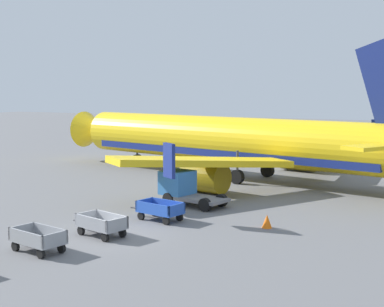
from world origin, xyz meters
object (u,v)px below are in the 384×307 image
at_px(baggage_cart_third_in_row, 101,224).
at_px(traffic_cone_near_plane, 267,221).
at_px(baggage_cart_fourth_in_row, 160,210).
at_px(service_truck_beside_carts, 183,187).
at_px(airplane, 238,141).
at_px(baggage_cart_second_in_row, 38,239).

bearing_deg(baggage_cart_third_in_row, traffic_cone_near_plane, 37.29).
bearing_deg(baggage_cart_third_in_row, baggage_cart_fourth_in_row, 76.93).
height_order(baggage_cart_third_in_row, service_truck_beside_carts, service_truck_beside_carts).
bearing_deg(airplane, baggage_cart_fourth_in_row, -84.27).
distance_m(service_truck_beside_carts, traffic_cone_near_plane, 7.70).
xyz_separation_m(baggage_cart_third_in_row, traffic_cone_near_plane, (6.89, 5.25, -0.24)).
height_order(airplane, baggage_cart_third_in_row, airplane).
bearing_deg(airplane, baggage_cart_second_in_row, -90.88).
xyz_separation_m(baggage_cart_second_in_row, baggage_cart_fourth_in_row, (1.93, 7.75, 0.00)).
bearing_deg(baggage_cart_fourth_in_row, baggage_cart_third_in_row, -103.07).
bearing_deg(traffic_cone_near_plane, baggage_cart_third_in_row, -142.71).
relative_size(baggage_cart_third_in_row, service_truck_beside_carts, 0.77).
height_order(baggage_cart_second_in_row, baggage_cart_third_in_row, same).
bearing_deg(baggage_cart_second_in_row, traffic_cone_near_plane, 48.26).
relative_size(baggage_cart_fourth_in_row, traffic_cone_near_plane, 5.07).
bearing_deg(baggage_cart_second_in_row, airplane, 89.12).
relative_size(baggage_cart_fourth_in_row, service_truck_beside_carts, 0.77).
bearing_deg(baggage_cart_second_in_row, baggage_cart_fourth_in_row, 76.02).
bearing_deg(baggage_cart_second_in_row, baggage_cart_third_in_row, 74.95).
bearing_deg(traffic_cone_near_plane, service_truck_beside_carts, 152.53).
relative_size(airplane, baggage_cart_fourth_in_row, 10.30).
bearing_deg(baggage_cart_third_in_row, service_truck_beside_carts, 89.42).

